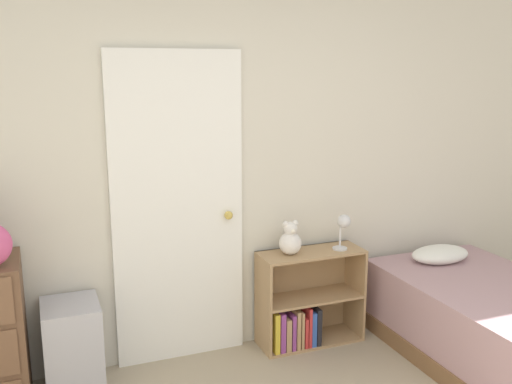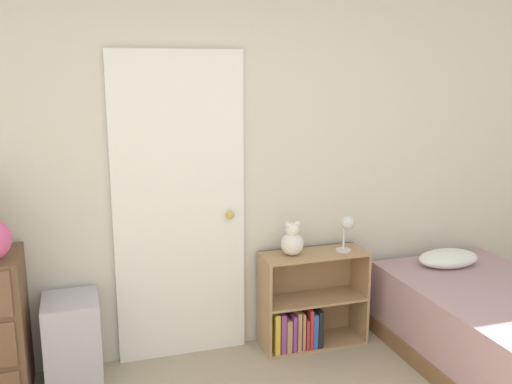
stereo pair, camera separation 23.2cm
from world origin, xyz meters
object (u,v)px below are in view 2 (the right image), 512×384
storage_bin (73,342)px  teddy_bear (292,241)px  bookshelf (304,310)px  desk_lamp (347,227)px

storage_bin → teddy_bear: (1.43, 0.04, 0.49)m
bookshelf → desk_lamp: 0.65m
bookshelf → teddy_bear: teddy_bear is taller
desk_lamp → bookshelf: bearing=171.4°
storage_bin → teddy_bear: size_ratio=2.35×
teddy_bear → desk_lamp: 0.39m
bookshelf → desk_lamp: desk_lamp is taller
storage_bin → bookshelf: bookshelf is taller
desk_lamp → storage_bin: bearing=-179.9°
storage_bin → bookshelf: 1.52m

